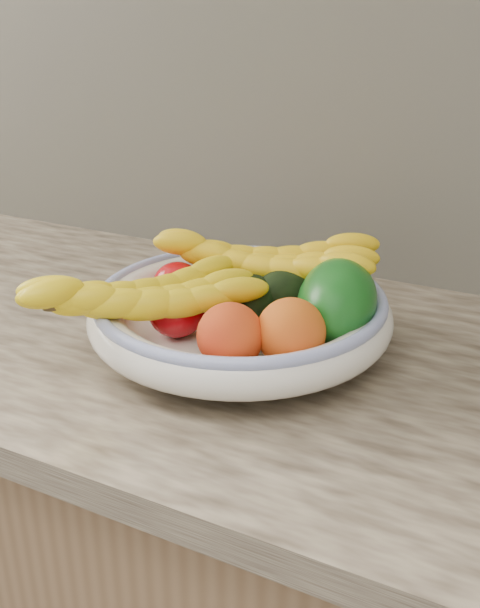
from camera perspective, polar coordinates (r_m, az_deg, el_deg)
name	(u,v)px	position (r m, az deg, el deg)	size (l,w,h in m)	color
kitchen_counter	(247,580)	(1.18, 0.60, -22.19)	(2.44, 0.66, 1.40)	brown
fruit_bowl	(240,312)	(0.87, 0.00, -0.69)	(0.39, 0.39, 0.08)	white
clementine_back_left	(237,279)	(0.96, -0.28, 2.11)	(0.05, 0.05, 0.04)	orange
clementine_back_right	(295,283)	(0.95, 4.65, 1.76)	(0.05, 0.05, 0.05)	#E65504
tomato_left	(177,284)	(0.93, -5.30, 1.70)	(0.07, 0.07, 0.06)	#B9090F
tomato_near_left	(177,311)	(0.85, -5.36, -0.63)	(0.07, 0.07, 0.06)	#A8060D
avocado_center	(252,301)	(0.87, 1.05, 0.30)	(0.06, 0.09, 0.06)	black
avocado_right	(290,294)	(0.89, 4.20, 0.82)	(0.07, 0.11, 0.07)	black
green_mango	(337,302)	(0.84, 8.16, 0.15)	(0.10, 0.15, 0.11)	#0F5013
peach_front	(230,336)	(0.77, -0.83, -2.69)	(0.08, 0.08, 0.08)	orange
peach_right	(291,332)	(0.78, 4.31, -2.39)	(0.08, 0.08, 0.08)	orange
banana_bunch_back	(263,267)	(0.92, 1.93, 3.17)	(0.32, 0.12, 0.09)	yellow
banana_bunch_front	(144,303)	(0.83, -8.06, 0.11)	(0.31, 0.12, 0.08)	yellow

